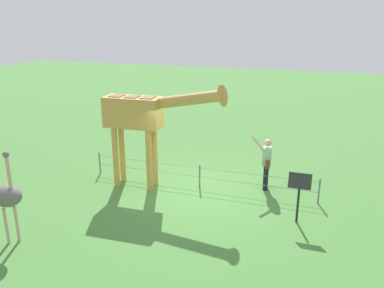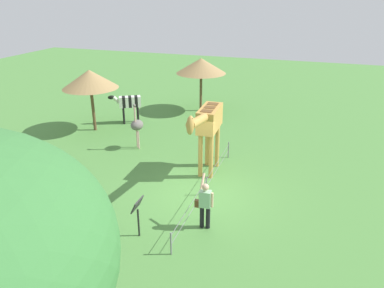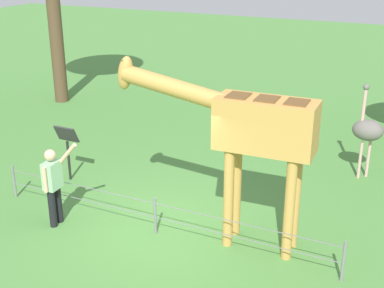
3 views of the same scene
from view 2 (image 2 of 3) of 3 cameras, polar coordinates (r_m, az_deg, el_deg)
ground_plane at (r=13.80m, az=1.31°, el=-7.79°), size 60.00×60.00×0.00m
giraffe at (r=14.32m, az=2.48°, el=3.15°), size 3.74×0.77×3.32m
visitor at (r=11.56m, az=2.02°, el=-9.17°), size 0.62×0.58×1.72m
zebra at (r=20.99m, az=-9.84°, el=6.29°), size 1.17×1.72×1.66m
ostrich at (r=17.40m, az=-8.58°, el=2.93°), size 0.70×0.56×2.25m
shade_hut_near at (r=22.55m, az=1.43°, el=12.09°), size 3.02×3.02×3.28m
shade_hut_far at (r=19.85m, az=-15.65°, el=9.71°), size 2.89×2.89×3.29m
info_sign at (r=11.27m, az=-8.48°, el=-10.09°), size 0.56×0.21×1.32m
wire_fence at (r=13.54m, az=2.24°, el=-6.47°), size 7.05×0.05×0.75m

